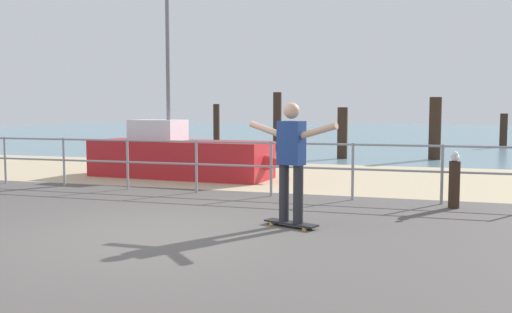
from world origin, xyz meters
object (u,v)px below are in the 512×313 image
skateboarder (291,155)px  seagull (455,157)px  skateboard (291,223)px  bollard_short (454,185)px  sailboat (186,156)px

skateboarder → seagull: 3.13m
skateboarder → seagull: (2.22, 2.20, -0.14)m
skateboard → skateboarder: 0.95m
seagull → skateboard: bearing=-135.2°
skateboard → bollard_short: bearing=45.0°
sailboat → seagull: sailboat is taller
skateboarder → seagull: size_ratio=3.39×
skateboard → bollard_short: bollard_short is taller
skateboarder → bollard_short: size_ratio=2.07×
skateboard → bollard_short: 3.16m
bollard_short → seagull: size_ratio=1.64×
sailboat → seagull: size_ratio=11.36×
skateboarder → bollard_short: bearing=45.0°
sailboat → seagull: bearing=-23.2°
sailboat → bollard_short: bearing=-23.1°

